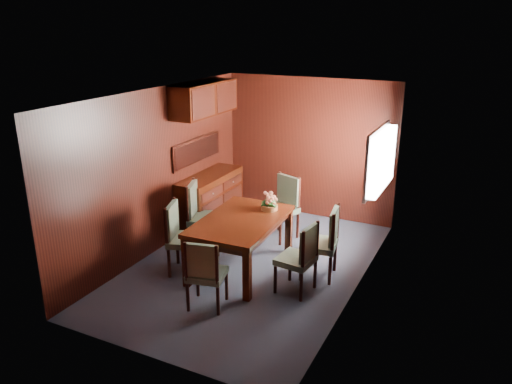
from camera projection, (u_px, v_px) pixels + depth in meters
The scene contains 11 objects.
ground at pixel (251, 266), 7.03m from camera, with size 4.50×4.50×0.00m, color #313444.
room_shell at pixel (254, 147), 6.82m from camera, with size 3.06×4.52×2.41m.
sideboard at pixel (210, 201), 8.25m from camera, with size 0.48×1.40×0.90m, color black.
dining_table at pixel (241, 226), 6.77m from camera, with size 1.05×1.62×0.74m.
chair_left_near at pixel (181, 234), 6.72m from camera, with size 0.58×0.59×1.00m.
chair_left_far at pixel (200, 213), 7.38m from camera, with size 0.62×0.63×1.05m.
chair_right_near at pixel (301, 255), 6.20m from camera, with size 0.47×0.49×0.93m.
chair_right_far at pixel (325, 239), 6.58m from camera, with size 0.51×0.53×0.99m.
chair_head at pixel (205, 271), 5.84m from camera, with size 0.51×0.50×0.90m.
chair_foot at pixel (283, 203), 7.83m from camera, with size 0.61×0.60×1.01m.
flower_centerpiece at pixel (270, 202), 7.02m from camera, with size 0.25×0.25×0.25m.
Camera 1 is at (2.85, -5.63, 3.28)m, focal length 35.00 mm.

